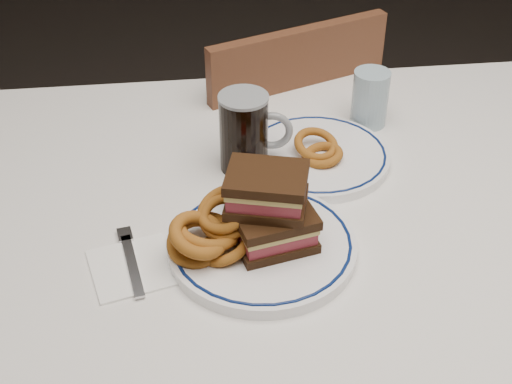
{
  "coord_description": "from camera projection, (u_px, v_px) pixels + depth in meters",
  "views": [
    {
      "loc": [
        -0.25,
        -0.92,
        1.46
      ],
      "look_at": [
        -0.15,
        -0.1,
        0.84
      ],
      "focal_mm": 50.0,
      "sensor_mm": 36.0,
      "label": 1
    }
  ],
  "objects": [
    {
      "name": "ketchup_ramekin",
      "position": [
        240.0,
        193.0,
        1.13
      ],
      "size": [
        0.06,
        0.06,
        0.03
      ],
      "color": "silver",
      "rests_on": "main_plate"
    },
    {
      "name": "reuben_sandwich",
      "position": [
        270.0,
        209.0,
        1.03
      ],
      "size": [
        0.14,
        0.13,
        0.12
      ],
      "color": "black",
      "rests_on": "main_plate"
    },
    {
      "name": "beer_mug",
      "position": [
        246.0,
        132.0,
        1.2
      ],
      "size": [
        0.13,
        0.08,
        0.14
      ],
      "color": "black",
      "rests_on": "dining_table"
    },
    {
      "name": "far_plate",
      "position": [
        317.0,
        156.0,
        1.26
      ],
      "size": [
        0.26,
        0.26,
        0.02
      ],
      "color": "white",
      "rests_on": "dining_table"
    },
    {
      "name": "onion_rings_main",
      "position": [
        211.0,
        231.0,
        1.03
      ],
      "size": [
        0.14,
        0.12,
        0.1
      ],
      "color": "brown",
      "rests_on": "main_plate"
    },
    {
      "name": "dining_table",
      "position": [
        335.0,
        241.0,
        1.25
      ],
      "size": [
        1.27,
        0.87,
        0.75
      ],
      "color": "silver",
      "rests_on": "floor"
    },
    {
      "name": "water_glass",
      "position": [
        370.0,
        98.0,
        1.33
      ],
      "size": [
        0.07,
        0.07,
        0.11
      ],
      "primitive_type": "cylinder",
      "color": "#93AFBE",
      "rests_on": "dining_table"
    },
    {
      "name": "onion_rings_far",
      "position": [
        319.0,
        149.0,
        1.24
      ],
      "size": [
        0.09,
        0.1,
        0.05
      ],
      "color": "brown",
      "rests_on": "far_plate"
    },
    {
      "name": "main_plate",
      "position": [
        262.0,
        245.0,
        1.06
      ],
      "size": [
        0.28,
        0.28,
        0.02
      ],
      "color": "white",
      "rests_on": "dining_table"
    },
    {
      "name": "napkin_fork",
      "position": [
        132.0,
        266.0,
        1.04
      ],
      "size": [
        0.14,
        0.16,
        0.01
      ],
      "color": "white",
      "rests_on": "dining_table"
    },
    {
      "name": "chair_far",
      "position": [
        271.0,
        166.0,
        1.73
      ],
      "size": [
        0.52,
        0.52,
        0.87
      ],
      "color": "#492517",
      "rests_on": "floor"
    }
  ]
}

